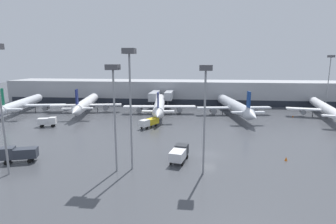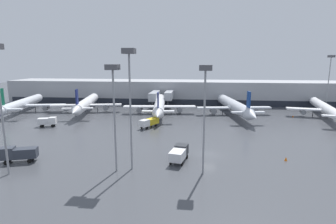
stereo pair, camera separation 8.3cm
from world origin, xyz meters
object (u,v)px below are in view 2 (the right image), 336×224
(parked_jet_5, at_px, (22,104))
(service_truck_2, at_px, (47,121))
(service_truck_0, at_px, (149,122))
(apron_light_mast_4, at_px, (129,76))
(traffic_cone_0, at_px, (293,116))
(traffic_cone_1, at_px, (286,159))
(parked_jet_0, at_px, (234,106))
(parked_jet_3, at_px, (326,108))
(apron_light_mast_3, at_px, (205,88))
(apron_light_mast_6, at_px, (113,87))
(parked_jet_4, at_px, (160,105))
(apron_light_mast_0, at_px, (330,67))
(parked_jet_1, at_px, (86,103))
(service_truck_1, at_px, (179,153))
(service_truck_3, at_px, (19,153))

(parked_jet_5, distance_m, service_truck_2, 26.23)
(service_truck_0, bearing_deg, apron_light_mast_4, 34.35)
(service_truck_0, relative_size, service_truck_2, 1.28)
(traffic_cone_0, xyz_separation_m, traffic_cone_1, (-14.07, -37.58, 0.02))
(service_truck_0, xyz_separation_m, traffic_cone_0, (41.45, 17.37, -1.12))
(parked_jet_0, distance_m, service_truck_2, 54.70)
(parked_jet_3, height_order, traffic_cone_0, parked_jet_3)
(service_truck_2, bearing_deg, apron_light_mast_4, -56.57)
(apron_light_mast_3, bearing_deg, traffic_cone_0, 57.39)
(parked_jet_5, xyz_separation_m, apron_light_mast_6, (45.77, -43.27, 10.20))
(apron_light_mast_6, bearing_deg, parked_jet_4, 89.68)
(parked_jet_0, relative_size, apron_light_mast_4, 2.08)
(parked_jet_3, bearing_deg, apron_light_mast_6, 142.87)
(apron_light_mast_0, relative_size, apron_light_mast_4, 1.02)
(apron_light_mast_3, bearing_deg, parked_jet_1, 129.88)
(parked_jet_1, xyz_separation_m, service_truck_0, (24.48, -18.15, -1.61))
(traffic_cone_0, relative_size, apron_light_mast_4, 0.03)
(parked_jet_1, xyz_separation_m, traffic_cone_1, (51.87, -38.36, -2.70))
(service_truck_1, xyz_separation_m, traffic_cone_1, (18.16, 2.22, -1.14))
(service_truck_2, bearing_deg, parked_jet_0, 6.81)
(service_truck_1, xyz_separation_m, apron_light_mast_4, (-7.18, -4.00, 13.16))
(parked_jet_0, relative_size, traffic_cone_1, 57.03)
(parked_jet_5, distance_m, traffic_cone_1, 81.70)
(parked_jet_5, distance_m, service_truck_1, 67.11)
(parked_jet_0, bearing_deg, parked_jet_5, 84.34)
(service_truck_1, bearing_deg, traffic_cone_0, -27.23)
(parked_jet_5, distance_m, apron_light_mast_0, 105.41)
(apron_light_mast_0, relative_size, apron_light_mast_3, 1.17)
(parked_jet_3, height_order, apron_light_mast_6, apron_light_mast_6)
(parked_jet_3, height_order, service_truck_1, parked_jet_3)
(parked_jet_5, distance_m, apron_light_mast_6, 63.81)
(service_truck_0, bearing_deg, service_truck_3, -4.52)
(parked_jet_1, distance_m, service_truck_2, 20.19)
(parked_jet_0, xyz_separation_m, service_truck_1, (-14.63, -41.69, -1.45))
(service_truck_2, height_order, apron_light_mast_3, apron_light_mast_3)
(service_truck_2, bearing_deg, parked_jet_1, 68.09)
(service_truck_0, bearing_deg, parked_jet_1, -96.61)
(service_truck_0, height_order, apron_light_mast_6, apron_light_mast_6)
(service_truck_1, bearing_deg, apron_light_mast_6, 130.10)
(service_truck_0, bearing_deg, parked_jet_5, -79.04)
(parked_jet_5, xyz_separation_m, apron_light_mast_3, (59.06, -42.67, 10.15))
(service_truck_1, xyz_separation_m, apron_light_mast_0, (48.29, 54.66, 13.37))
(service_truck_1, distance_m, service_truck_2, 41.28)
(apron_light_mast_0, bearing_deg, traffic_cone_0, -137.22)
(parked_jet_4, relative_size, apron_light_mast_4, 2.10)
(service_truck_3, relative_size, apron_light_mast_6, 0.37)
(service_truck_2, relative_size, traffic_cone_1, 6.96)
(parked_jet_3, bearing_deg, parked_jet_5, 102.33)
(apron_light_mast_4, bearing_deg, apron_light_mast_3, -2.34)
(traffic_cone_1, bearing_deg, service_truck_3, -173.10)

